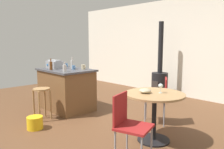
{
  "coord_description": "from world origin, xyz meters",
  "views": [
    {
      "loc": [
        3.28,
        -2.75,
        1.52
      ],
      "look_at": [
        0.24,
        0.17,
        0.9
      ],
      "focal_mm": 36.02,
      "sensor_mm": 36.0,
      "label": 1
    }
  ],
  "objects": [
    {
      "name": "bottle_1",
      "position": [
        -1.09,
        -0.37,
        1.01
      ],
      "size": [
        0.06,
        0.06,
        0.25
      ],
      "color": "#603314",
      "rests_on": "kitchen_island"
    },
    {
      "name": "bottle_0",
      "position": [
        -0.96,
        0.08,
        1.02
      ],
      "size": [
        0.06,
        0.06,
        0.27
      ],
      "color": "#B7B2AD",
      "rests_on": "kitchen_island"
    },
    {
      "name": "folding_chair_near",
      "position": [
        0.96,
        0.69,
        0.51
      ],
      "size": [
        0.56,
        0.56,
        0.86
      ],
      "color": "maroon",
      "rests_on": "ground_plane"
    },
    {
      "name": "kitchen_island",
      "position": [
        -1.01,
        -0.05,
        0.46
      ],
      "size": [
        1.24,
        0.86,
        0.92
      ],
      "color": "brown",
      "rests_on": "ground_plane"
    },
    {
      "name": "toolbox",
      "position": [
        -1.3,
        -0.16,
        1.01
      ],
      "size": [
        0.39,
        0.25,
        0.19
      ],
      "color": "gray",
      "rests_on": "kitchen_island"
    },
    {
      "name": "wooden_stool",
      "position": [
        -0.75,
        -0.77,
        0.45
      ],
      "size": [
        0.32,
        0.32,
        0.62
      ],
      "color": "#A37A4C",
      "rests_on": "ground_plane"
    },
    {
      "name": "dining_table",
      "position": [
        1.35,
        0.0,
        0.57
      ],
      "size": [
        0.9,
        0.9,
        0.75
      ],
      "color": "black",
      "rests_on": "ground_plane"
    },
    {
      "name": "bottle_2",
      "position": [
        -0.61,
        -0.33,
        0.99
      ],
      "size": [
        0.08,
        0.08,
        0.2
      ],
      "color": "#B7B2AD",
      "rests_on": "kitchen_island"
    },
    {
      "name": "cup_0",
      "position": [
        -1.35,
        0.18,
        0.96
      ],
      "size": [
        0.11,
        0.08,
        0.09
      ],
      "color": "#4C7099",
      "rests_on": "kitchen_island"
    },
    {
      "name": "wine_glass",
      "position": [
        1.4,
        0.08,
        0.86
      ],
      "size": [
        0.07,
        0.07,
        0.14
      ],
      "color": "silver",
      "rests_on": "dining_table"
    },
    {
      "name": "plastic_bucket",
      "position": [
        -0.37,
        -1.11,
        0.11
      ],
      "size": [
        0.27,
        0.27,
        0.22
      ],
      "primitive_type": "cylinder",
      "color": "yellow",
      "rests_on": "ground_plane"
    },
    {
      "name": "folding_chair_far",
      "position": [
        1.51,
        -0.76,
        0.53
      ],
      "size": [
        0.5,
        0.5,
        0.88
      ],
      "color": "maroon",
      "rests_on": "ground_plane"
    },
    {
      "name": "ground_plane",
      "position": [
        0.0,
        0.0,
        0.0
      ],
      "size": [
        8.8,
        8.8,
        0.0
      ],
      "primitive_type": "plane",
      "color": "brown"
    },
    {
      "name": "back_wall",
      "position": [
        0.0,
        2.99,
        1.35
      ],
      "size": [
        8.0,
        0.1,
        2.7
      ],
      "primitive_type": "cube",
      "color": "silver",
      "rests_on": "ground_plane"
    },
    {
      "name": "cup_2",
      "position": [
        -0.8,
        0.02,
        0.96
      ],
      "size": [
        0.12,
        0.08,
        0.09
      ],
      "color": "#4C7099",
      "rests_on": "kitchen_island"
    },
    {
      "name": "cup_1",
      "position": [
        -0.68,
        0.19,
        0.97
      ],
      "size": [
        0.12,
        0.09,
        0.1
      ],
      "color": "tan",
      "rests_on": "kitchen_island"
    },
    {
      "name": "serving_bowl",
      "position": [
        1.24,
        -0.09,
        0.78
      ],
      "size": [
        0.18,
        0.18,
        0.07
      ],
      "primitive_type": "ellipsoid",
      "color": "tan",
      "rests_on": "dining_table"
    },
    {
      "name": "wood_stove",
      "position": [
        -0.19,
        2.41,
        0.5
      ],
      "size": [
        0.44,
        0.45,
        2.05
      ],
      "color": "black",
      "rests_on": "ground_plane"
    }
  ]
}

